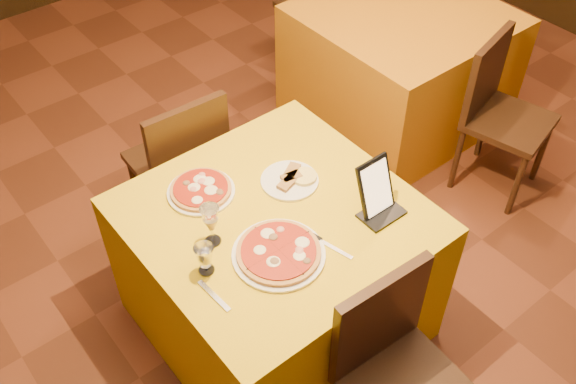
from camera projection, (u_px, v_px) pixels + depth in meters
floor at (326, 258)px, 3.41m from camera, size 6.00×7.00×0.01m
main_table at (277, 271)px, 2.87m from camera, size 1.10×1.10×0.75m
side_table at (398, 67)px, 4.02m from camera, size 1.10×1.10×0.75m
chair_main_far at (176, 161)px, 3.28m from camera, size 0.49×0.49×0.91m
chair_side_near at (510, 122)px, 3.50m from camera, size 0.56×0.56×0.91m
chair_side_far at (315, 6)px, 4.41m from camera, size 0.42×0.42×0.91m
pizza_near at (279, 253)px, 2.44m from camera, size 0.36×0.36×0.03m
pizza_far at (201, 191)px, 2.68m from camera, size 0.29×0.29×0.03m
cutlet_dish at (290, 180)px, 2.73m from camera, size 0.25×0.25×0.03m
wine_glass at (211, 225)px, 2.43m from camera, size 0.07×0.07×0.19m
water_glass at (205, 259)px, 2.35m from camera, size 0.08×0.08×0.13m
tablet at (376, 187)px, 2.55m from camera, size 0.16×0.10×0.23m
knife at (330, 246)px, 2.48m from camera, size 0.07×0.20×0.01m
fork_near at (214, 296)px, 2.31m from camera, size 0.03×0.18×0.01m
fork_far at (212, 174)px, 2.77m from camera, size 0.09×0.15×0.01m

